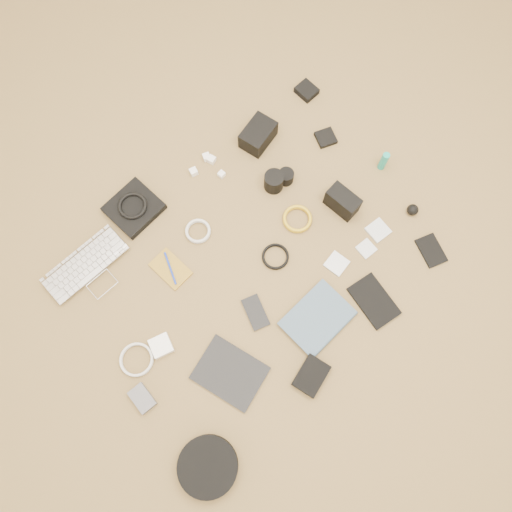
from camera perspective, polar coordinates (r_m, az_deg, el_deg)
room_shell at (r=0.83m, az=-0.49°, el=22.39°), size 4.04×4.04×2.58m
laptop at (r=2.04m, az=-18.10°, el=-1.92°), size 0.36×0.26×0.03m
headphone_pouch at (r=2.09m, az=-13.77°, el=5.34°), size 0.22×0.21×0.03m
headphones at (r=2.07m, az=-13.93°, el=5.60°), size 0.14×0.14×0.02m
charger_a at (r=2.12m, az=-7.14°, el=9.53°), size 0.03×0.03×0.03m
charger_b at (r=2.13m, az=-5.10°, el=10.91°), size 0.04×0.04×0.03m
charger_c at (r=2.14m, az=-5.67°, el=11.19°), size 0.04×0.04×0.03m
charger_d at (r=2.10m, az=-3.96°, el=9.29°), size 0.03×0.03×0.02m
dslr_camera at (r=2.15m, az=0.24°, el=13.67°), size 0.17×0.14×0.09m
lens_pouch at (r=2.31m, az=5.80°, el=18.28°), size 0.08×0.09×0.03m
notebook_olive at (r=1.99m, az=-9.73°, el=-1.46°), size 0.12×0.17×0.01m
pen_blue at (r=1.98m, az=-9.77°, el=-1.39°), size 0.05×0.13×0.01m
cable_white_a at (r=2.02m, az=-6.62°, el=2.78°), size 0.11×0.11×0.01m
lens_a at (r=2.05m, az=2.05°, el=8.51°), size 0.09×0.09×0.09m
lens_b at (r=2.08m, az=3.45°, el=9.04°), size 0.08×0.08×0.06m
card_reader at (r=2.20m, az=7.97°, el=13.23°), size 0.10×0.10×0.02m
power_brick at (r=1.92m, az=-10.78°, el=-10.05°), size 0.09×0.09×0.03m
cable_white_b at (r=1.94m, az=-13.46°, el=-11.45°), size 0.16×0.16×0.01m
cable_black at (r=1.97m, az=2.23°, el=-0.11°), size 0.14×0.14×0.01m
cable_yellow at (r=2.03m, az=4.72°, el=4.18°), size 0.12×0.12×0.01m
flash at (r=2.03m, az=9.85°, el=6.14°), size 0.09×0.14×0.10m
lens_cleaner at (r=2.15m, az=14.37°, el=10.46°), size 0.04×0.04×0.10m
battery_charger at (r=1.92m, az=-12.87°, el=-15.58°), size 0.06×0.10×0.03m
tablet at (r=1.89m, az=-2.99°, el=-13.19°), size 0.26×0.29×0.01m
phone at (r=1.92m, az=-0.05°, el=-6.46°), size 0.10×0.14×0.01m
filter_case_left at (r=1.99m, az=9.20°, el=-0.86°), size 0.09×0.09×0.01m
filter_case_mid at (r=2.03m, az=12.49°, el=0.82°), size 0.06×0.06×0.01m
filter_case_right at (r=2.06m, az=13.78°, el=2.87°), size 0.08×0.08×0.01m
air_blower at (r=2.12m, az=17.46°, el=5.06°), size 0.05×0.05×0.05m
headphone_case at (r=1.88m, az=-5.51°, el=-22.81°), size 0.26×0.26×0.06m
drive_case at (r=1.89m, az=6.34°, el=-13.44°), size 0.15×0.13×0.03m
paperback at (r=1.92m, az=9.06°, el=-9.03°), size 0.27×0.21×0.02m
notebook_black_a at (r=1.98m, az=13.32°, el=-5.02°), size 0.14×0.20×0.01m
notebook_black_b at (r=2.10m, az=19.38°, el=0.60°), size 0.12×0.14×0.01m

